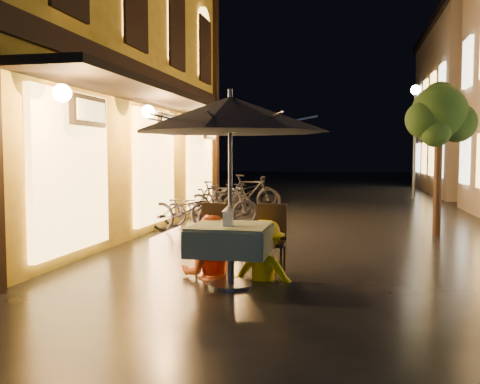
% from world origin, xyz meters
% --- Properties ---
extents(ground, '(90.00, 90.00, 0.00)m').
position_xyz_m(ground, '(0.00, 0.00, 0.00)').
color(ground, black).
rests_on(ground, ground).
extents(west_building, '(5.90, 11.40, 7.40)m').
position_xyz_m(west_building, '(-5.72, 4.00, 3.71)').
color(west_building, '#B9951A').
rests_on(west_building, ground).
extents(street_tree, '(1.43, 1.20, 3.15)m').
position_xyz_m(street_tree, '(2.41, 4.51, 2.42)').
color(street_tree, black).
rests_on(street_tree, ground).
extents(streetlamp_far, '(0.36, 0.36, 4.23)m').
position_xyz_m(streetlamp_far, '(3.00, 14.00, 2.92)').
color(streetlamp_far, '#59595E').
rests_on(streetlamp_far, ground).
extents(cafe_table, '(0.99, 0.99, 0.78)m').
position_xyz_m(cafe_table, '(-0.80, -0.39, 0.59)').
color(cafe_table, '#59595E').
rests_on(cafe_table, ground).
extents(patio_umbrella, '(2.45, 2.45, 2.46)m').
position_xyz_m(patio_umbrella, '(-0.80, -0.39, 2.15)').
color(patio_umbrella, '#59595E').
rests_on(patio_umbrella, ground).
extents(cafe_chair_left, '(0.42, 0.42, 0.97)m').
position_xyz_m(cafe_chair_left, '(-1.20, 0.35, 0.54)').
color(cafe_chair_left, black).
rests_on(cafe_chair_left, ground).
extents(cafe_chair_right, '(0.42, 0.42, 0.97)m').
position_xyz_m(cafe_chair_right, '(-0.40, 0.35, 0.54)').
color(cafe_chair_right, black).
rests_on(cafe_chair_right, ground).
extents(table_lantern, '(0.16, 0.16, 0.25)m').
position_xyz_m(table_lantern, '(-0.80, -0.52, 0.92)').
color(table_lantern, white).
rests_on(table_lantern, cafe_table).
extents(person_orange, '(0.90, 0.76, 1.64)m').
position_xyz_m(person_orange, '(-1.20, 0.12, 0.82)').
color(person_orange, orange).
rests_on(person_orange, ground).
extents(person_yellow, '(1.10, 0.81, 1.53)m').
position_xyz_m(person_yellow, '(-0.43, 0.11, 0.77)').
color(person_yellow, '#FDDF00').
rests_on(person_yellow, ground).
extents(bicycle_0, '(1.95, 1.08, 0.97)m').
position_xyz_m(bicycle_0, '(-2.73, 3.92, 0.49)').
color(bicycle_0, black).
rests_on(bicycle_0, ground).
extents(bicycle_1, '(1.63, 1.05, 0.95)m').
position_xyz_m(bicycle_1, '(-2.16, 5.09, 0.48)').
color(bicycle_1, black).
rests_on(bicycle_1, ground).
extents(bicycle_2, '(1.69, 0.81, 0.85)m').
position_xyz_m(bicycle_2, '(-2.76, 4.91, 0.43)').
color(bicycle_2, black).
rests_on(bicycle_2, ground).
extents(bicycle_3, '(1.60, 0.45, 0.96)m').
position_xyz_m(bicycle_3, '(-2.77, 6.73, 0.48)').
color(bicycle_3, black).
rests_on(bicycle_3, ground).
extents(bicycle_4, '(1.76, 0.99, 0.88)m').
position_xyz_m(bicycle_4, '(-2.73, 7.48, 0.44)').
color(bicycle_4, black).
rests_on(bicycle_4, ground).
extents(bicycle_5, '(1.84, 0.60, 1.09)m').
position_xyz_m(bicycle_5, '(-2.15, 8.14, 0.54)').
color(bicycle_5, black).
rests_on(bicycle_5, ground).
extents(bicycle_6, '(1.98, 1.19, 0.98)m').
position_xyz_m(bicycle_6, '(-2.49, 9.65, 0.49)').
color(bicycle_6, black).
rests_on(bicycle_6, ground).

